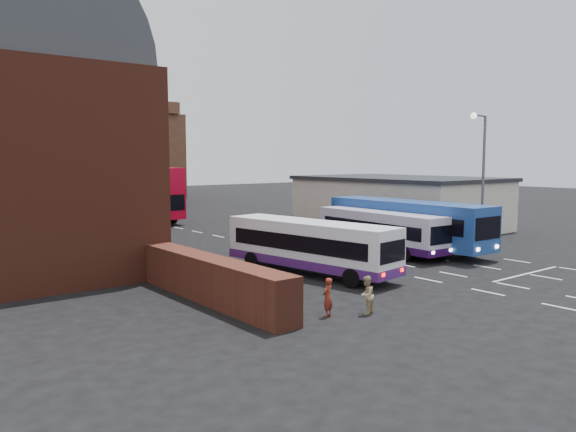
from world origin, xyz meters
TOP-DOWN VIEW (x-y plane):
  - ground at (0.00, 0.00)m, footprint 180.00×180.00m
  - forecourt_wall at (-10.20, 2.00)m, footprint 1.20×10.00m
  - cream_building at (15.00, 14.00)m, footprint 10.40×16.40m
  - brick_terrace at (-6.00, 46.00)m, footprint 22.00×10.00m
  - castle_keep at (6.00, 66.00)m, footprint 22.00×22.00m
  - bus_white_outbound at (-3.48, 3.82)m, footprint 3.59×9.92m
  - bus_white_inbound at (4.08, 5.92)m, footprint 2.79×9.47m
  - bus_blue at (6.00, 5.50)m, footprint 3.07×11.50m
  - bus_red_double at (-0.34, 32.11)m, footprint 3.66×12.57m
  - street_lamp at (8.31, 1.88)m, footprint 1.71×0.43m
  - pedestrian_red at (-7.98, -2.44)m, footprint 0.62×0.53m
  - pedestrian_beige at (-6.64, -3.12)m, footprint 0.86×0.77m

SIDE VIEW (x-z plane):
  - ground at x=0.00m, z-range 0.00..0.00m
  - pedestrian_red at x=-7.98m, z-range 0.00..1.44m
  - pedestrian_beige at x=-6.64m, z-range 0.00..1.45m
  - forecourt_wall at x=-10.20m, z-range 0.00..1.80m
  - bus_white_inbound at x=4.08m, z-range 0.23..2.78m
  - bus_white_outbound at x=-3.48m, z-range 0.24..2.89m
  - bus_blue at x=6.00m, z-range 0.28..3.40m
  - cream_building at x=15.00m, z-range 0.03..4.28m
  - bus_red_double at x=-0.34m, z-range 0.16..5.13m
  - street_lamp at x=8.31m, z-range 0.87..9.29m
  - brick_terrace at x=-6.00m, z-range 0.00..11.00m
  - castle_keep at x=6.00m, z-range 0.00..12.00m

